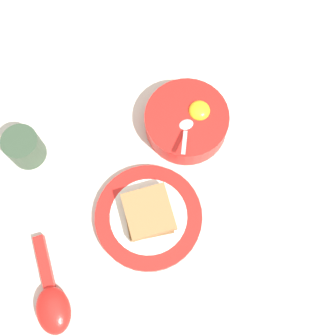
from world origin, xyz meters
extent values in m
plane|color=beige|center=(0.00, 0.00, 0.00)|extent=(3.00, 3.00, 0.00)
cylinder|color=red|center=(0.08, 0.18, 0.02)|extent=(0.15, 0.15, 0.05)
cylinder|color=white|center=(0.08, 0.18, 0.03)|extent=(0.13, 0.13, 0.02)
ellipsoid|color=yellow|center=(0.10, 0.18, 0.05)|extent=(0.04, 0.04, 0.02)
cylinder|color=black|center=(0.09, 0.19, 0.05)|extent=(0.03, 0.03, 0.00)
ellipsoid|color=silver|center=(0.07, 0.17, 0.05)|extent=(0.03, 0.02, 0.01)
cube|color=silver|center=(0.05, 0.13, 0.07)|extent=(0.03, 0.05, 0.03)
cylinder|color=red|center=(-0.04, 0.04, 0.01)|extent=(0.19, 0.19, 0.02)
cylinder|color=white|center=(-0.04, 0.04, 0.02)|extent=(0.13, 0.13, 0.00)
cube|color=brown|center=(-0.04, 0.04, 0.03)|extent=(0.09, 0.09, 0.02)
cube|color=#9E7042|center=(-0.04, 0.04, 0.04)|extent=(0.08, 0.09, 0.02)
ellipsoid|color=red|center=(-0.24, -0.06, 0.02)|extent=(0.06, 0.08, 0.03)
cube|color=red|center=(-0.24, 0.02, 0.01)|extent=(0.02, 0.10, 0.02)
cylinder|color=#334733|center=(-0.21, 0.23, 0.03)|extent=(0.06, 0.06, 0.07)
cylinder|color=#472B16|center=(-0.21, 0.23, 0.06)|extent=(0.05, 0.05, 0.01)
camera|label=1|loc=(-0.06, -0.12, 0.81)|focal=50.00mm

